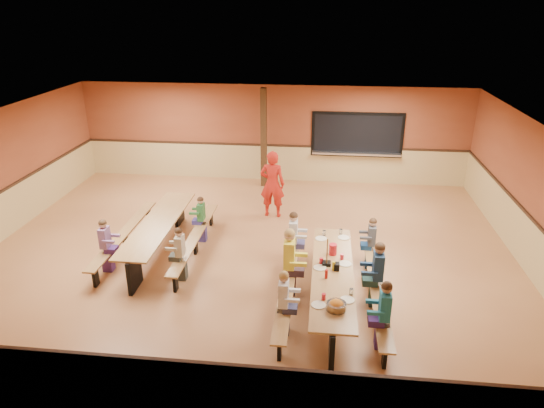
# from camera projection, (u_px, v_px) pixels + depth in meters

# --- Properties ---
(ground) EXTENTS (12.00, 12.00, 0.00)m
(ground) POSITION_uv_depth(u_px,v_px,m) (249.00, 253.00, 11.06)
(ground) COLOR #9D633B
(ground) RESTS_ON ground
(room_envelope) EXTENTS (12.04, 10.04, 3.02)m
(room_envelope) POSITION_uv_depth(u_px,v_px,m) (248.00, 225.00, 10.79)
(room_envelope) COLOR brown
(room_envelope) RESTS_ON ground
(kitchen_pass_through) EXTENTS (2.78, 0.28, 1.38)m
(kitchen_pass_through) POSITION_uv_depth(u_px,v_px,m) (357.00, 137.00, 14.76)
(kitchen_pass_through) COLOR black
(kitchen_pass_through) RESTS_ON ground
(structural_post) EXTENTS (0.18, 0.18, 3.00)m
(structural_post) POSITION_uv_depth(u_px,v_px,m) (264.00, 138.00, 14.53)
(structural_post) COLOR #312010
(structural_post) RESTS_ON ground
(cafeteria_table_main) EXTENTS (1.91, 3.70, 0.74)m
(cafeteria_table_main) POSITION_uv_depth(u_px,v_px,m) (332.00, 282.00, 8.94)
(cafeteria_table_main) COLOR #9B6E3D
(cafeteria_table_main) RESTS_ON ground
(cafeteria_table_second) EXTENTS (1.91, 3.70, 0.74)m
(cafeteria_table_second) POSITION_uv_depth(u_px,v_px,m) (159.00, 231.00, 10.93)
(cafeteria_table_second) COLOR #9B6E3D
(cafeteria_table_second) RESTS_ON ground
(seated_child_white_left) EXTENTS (0.36, 0.29, 1.19)m
(seated_child_white_left) POSITION_uv_depth(u_px,v_px,m) (283.00, 303.00, 8.19)
(seated_child_white_left) COLOR white
(seated_child_white_left) RESTS_ON ground
(seated_adult_yellow) EXTENTS (0.45, 0.36, 1.37)m
(seated_adult_yellow) POSITION_uv_depth(u_px,v_px,m) (289.00, 262.00, 9.28)
(seated_adult_yellow) COLOR yellow
(seated_adult_yellow) RESTS_ON ground
(seated_child_grey_left) EXTENTS (0.38, 0.31, 1.23)m
(seated_child_grey_left) POSITION_uv_depth(u_px,v_px,m) (293.00, 239.00, 10.33)
(seated_child_grey_left) COLOR silver
(seated_child_grey_left) RESTS_ON ground
(seated_child_teal_right) EXTENTS (0.38, 0.31, 1.22)m
(seated_child_teal_right) POSITION_uv_depth(u_px,v_px,m) (384.00, 316.00, 7.83)
(seated_child_teal_right) COLOR #1F6E8C
(seated_child_teal_right) RESTS_ON ground
(seated_child_navy_right) EXTENTS (0.41, 0.33, 1.29)m
(seated_child_navy_right) POSITION_uv_depth(u_px,v_px,m) (377.00, 275.00, 8.94)
(seated_child_navy_right) COLOR navy
(seated_child_navy_right) RESTS_ON ground
(seated_child_char_right) EXTENTS (0.33, 0.27, 1.14)m
(seated_child_char_right) POSITION_uv_depth(u_px,v_px,m) (371.00, 243.00, 10.25)
(seated_child_char_right) COLOR #41444A
(seated_child_char_right) RESTS_ON ground
(seated_child_purple_sec) EXTENTS (0.35, 0.29, 1.17)m
(seated_child_purple_sec) POSITION_uv_depth(u_px,v_px,m) (106.00, 246.00, 10.13)
(seated_child_purple_sec) COLOR #855C91
(seated_child_purple_sec) RESTS_ON ground
(seated_child_green_sec) EXTENTS (0.32, 0.26, 1.11)m
(seated_child_green_sec) POSITION_uv_depth(u_px,v_px,m) (202.00, 219.00, 11.42)
(seated_child_green_sec) COLOR #2D6A33
(seated_child_green_sec) RESTS_ON ground
(seated_child_tan_sec) EXTENTS (0.34, 0.28, 1.15)m
(seated_child_tan_sec) POSITION_uv_depth(u_px,v_px,m) (180.00, 254.00, 9.81)
(seated_child_tan_sec) COLOR #BAAE93
(seated_child_tan_sec) RESTS_ON ground
(standing_woman) EXTENTS (0.68, 0.48, 1.79)m
(standing_woman) POSITION_uv_depth(u_px,v_px,m) (272.00, 184.00, 12.64)
(standing_woman) COLOR red
(standing_woman) RESTS_ON ground
(punch_pitcher) EXTENTS (0.16, 0.16, 0.22)m
(punch_pitcher) POSITION_uv_depth(u_px,v_px,m) (333.00, 249.00, 9.42)
(punch_pitcher) COLOR red
(punch_pitcher) RESTS_ON cafeteria_table_main
(chip_bowl) EXTENTS (0.32, 0.32, 0.15)m
(chip_bowl) POSITION_uv_depth(u_px,v_px,m) (336.00, 305.00, 7.74)
(chip_bowl) COLOR orange
(chip_bowl) RESTS_ON cafeteria_table_main
(napkin_dispenser) EXTENTS (0.10, 0.14, 0.13)m
(napkin_dispenser) POSITION_uv_depth(u_px,v_px,m) (337.00, 266.00, 8.90)
(napkin_dispenser) COLOR black
(napkin_dispenser) RESTS_ON cafeteria_table_main
(condiment_mustard) EXTENTS (0.06, 0.06, 0.17)m
(condiment_mustard) POSITION_uv_depth(u_px,v_px,m) (334.00, 266.00, 8.88)
(condiment_mustard) COLOR yellow
(condiment_mustard) RESTS_ON cafeteria_table_main
(condiment_ketchup) EXTENTS (0.06, 0.06, 0.17)m
(condiment_ketchup) POSITION_uv_depth(u_px,v_px,m) (326.00, 274.00, 8.61)
(condiment_ketchup) COLOR #B2140F
(condiment_ketchup) RESTS_ON cafeteria_table_main
(table_paddle) EXTENTS (0.16, 0.16, 0.56)m
(table_paddle) POSITION_uv_depth(u_px,v_px,m) (327.00, 258.00, 9.03)
(table_paddle) COLOR black
(table_paddle) RESTS_ON cafeteria_table_main
(place_settings) EXTENTS (0.65, 3.30, 0.11)m
(place_settings) POSITION_uv_depth(u_px,v_px,m) (333.00, 269.00, 8.84)
(place_settings) COLOR beige
(place_settings) RESTS_ON cafeteria_table_main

